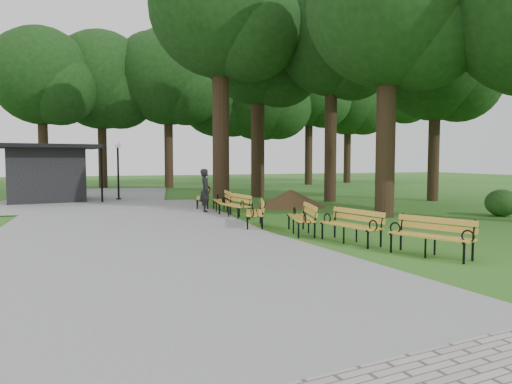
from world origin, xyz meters
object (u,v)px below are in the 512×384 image
object	(u,v)px
dirt_mound	(291,198)
bench_4	(234,205)
bench_2	(301,218)
lawn_tree_0	(388,6)
lamp_post	(118,158)
lawn_tree_5	(436,65)
lawn_tree_2	(220,7)
kiosk	(45,173)
bench_6	(202,198)
person	(205,191)
lawn_tree_4	(258,49)
lawn_tree_1	(332,43)
bench_3	(254,213)
bench_0	(430,237)
bench_5	(222,201)
bench_1	(350,226)

from	to	relation	value
dirt_mound	bench_4	size ratio (longest dim) A/B	1.42
bench_2	dirt_mound	bearing A→B (deg)	172.81
bench_2	lawn_tree_0	distance (m)	8.91
lamp_post	lawn_tree_5	size ratio (longest dim) A/B	0.31
lawn_tree_2	bench_4	bearing A→B (deg)	-101.28
dirt_mound	lawn_tree_5	xyz separation A→B (m)	(8.18, 0.45, 6.46)
kiosk	bench_6	xyz separation A→B (m)	(6.61, -5.57, -0.98)
bench_6	lawn_tree_2	bearing A→B (deg)	158.21
person	bench_4	bearing A→B (deg)	-150.74
dirt_mound	lawn_tree_0	bearing A→B (deg)	-67.75
lawn_tree_4	lawn_tree_1	bearing A→B (deg)	-58.78
lamp_post	bench_3	size ratio (longest dim) A/B	1.60
lamp_post	bench_0	bearing A→B (deg)	-72.43
lawn_tree_1	lawn_tree_5	size ratio (longest dim) A/B	1.09
bench_5	lawn_tree_4	world-z (taller)	lawn_tree_4
bench_1	lawn_tree_4	xyz separation A→B (m)	(2.91, 14.52, 7.76)
bench_1	lawn_tree_4	distance (m)	16.72
lawn_tree_1	lawn_tree_0	bearing A→B (deg)	-101.00
bench_0	bench_3	xyz separation A→B (m)	(-2.06, 5.57, 0.00)
lawn_tree_1	bench_5	bearing A→B (deg)	-156.76
bench_0	dirt_mound	bearing A→B (deg)	147.98
dirt_mound	bench_4	distance (m)	4.37
lawn_tree_0	lawn_tree_5	distance (m)	8.04
bench_2	bench_3	distance (m)	1.88
dirt_mound	bench_4	xyz separation A→B (m)	(-3.50, -2.62, 0.04)
lawn_tree_5	lawn_tree_0	bearing A→B (deg)	-143.02
lamp_post	bench_0	size ratio (longest dim) A/B	1.60
lamp_post	bench_5	distance (m)	8.14
bench_0	bench_3	distance (m)	5.94
kiosk	lawn_tree_0	world-z (taller)	lawn_tree_0
bench_1	lawn_tree_5	size ratio (longest dim) A/B	0.20
lawn_tree_1	lamp_post	bearing A→B (deg)	156.29
lamp_post	lawn_tree_0	world-z (taller)	lawn_tree_0
lawn_tree_2	lawn_tree_4	size ratio (longest dim) A/B	1.12
lawn_tree_1	bench_4	bearing A→B (deg)	-145.35
kiosk	lawn_tree_4	xyz separation A→B (m)	(11.02, -0.67, 6.78)
bench_6	dirt_mound	bearing A→B (deg)	90.17
bench_3	lawn_tree_0	bearing A→B (deg)	117.15
bench_4	bench_6	size ratio (longest dim) A/B	1.00
bench_2	lawn_tree_2	distance (m)	13.17
bench_1	bench_5	distance (m)	7.85
bench_0	bench_5	world-z (taller)	same
lawn_tree_1	bench_0	bearing A→B (deg)	-109.95
person	bench_6	distance (m)	1.83
lamp_post	lawn_tree_0	size ratio (longest dim) A/B	0.28
kiosk	lawn_tree_4	bearing A→B (deg)	-10.94
bench_6	lawn_tree_4	bearing A→B (deg)	152.01
lawn_tree_1	lawn_tree_2	distance (m)	5.68
lamp_post	bench_0	distance (m)	17.90
lamp_post	dirt_mound	world-z (taller)	lamp_post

